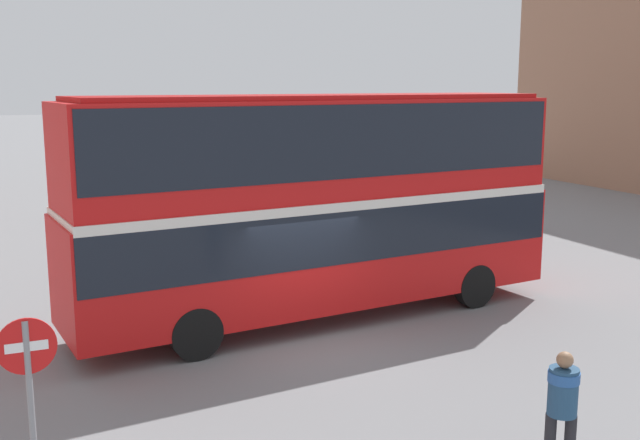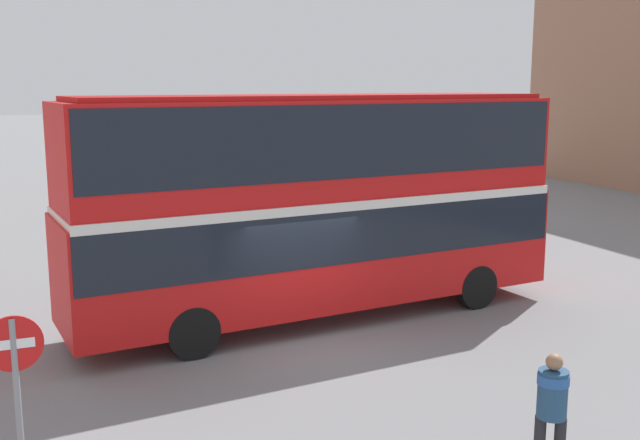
# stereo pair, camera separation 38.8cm
# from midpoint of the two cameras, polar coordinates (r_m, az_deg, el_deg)

# --- Properties ---
(ground_plane) EXTENTS (240.00, 240.00, 0.00)m
(ground_plane) POSITION_cam_midpoint_polar(r_m,az_deg,el_deg) (15.38, -1.58, -9.43)
(ground_plane) COLOR slate
(double_decker_bus) EXTENTS (11.35, 3.62, 4.97)m
(double_decker_bus) POSITION_cam_midpoint_polar(r_m,az_deg,el_deg) (16.41, -0.67, 2.07)
(double_decker_bus) COLOR red
(double_decker_bus) RESTS_ON ground_plane
(pedestrian_foreground) EXTENTS (0.59, 0.59, 1.72)m
(pedestrian_foreground) POSITION_cam_midpoint_polar(r_m,az_deg,el_deg) (10.74, 16.99, -12.92)
(pedestrian_foreground) COLOR #232328
(pedestrian_foreground) RESTS_ON ground_plane
(parked_car_kerb_near) EXTENTS (4.32, 2.37, 1.58)m
(parked_car_kerb_near) POSITION_cam_midpoint_polar(r_m,az_deg,el_deg) (27.67, 10.30, 1.04)
(parked_car_kerb_near) COLOR silver
(parked_car_kerb_near) RESTS_ON ground_plane
(parked_car_kerb_far) EXTENTS (4.74, 2.36, 1.63)m
(parked_car_kerb_far) POSITION_cam_midpoint_polar(r_m,az_deg,el_deg) (32.30, -11.76, 2.37)
(parked_car_kerb_far) COLOR black
(parked_car_kerb_far) RESTS_ON ground_plane
(no_entry_sign) EXTENTS (0.69, 0.08, 2.53)m
(no_entry_sign) POSITION_cam_midpoint_polar(r_m,az_deg,el_deg) (9.72, -22.36, -11.45)
(no_entry_sign) COLOR gray
(no_entry_sign) RESTS_ON ground_plane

